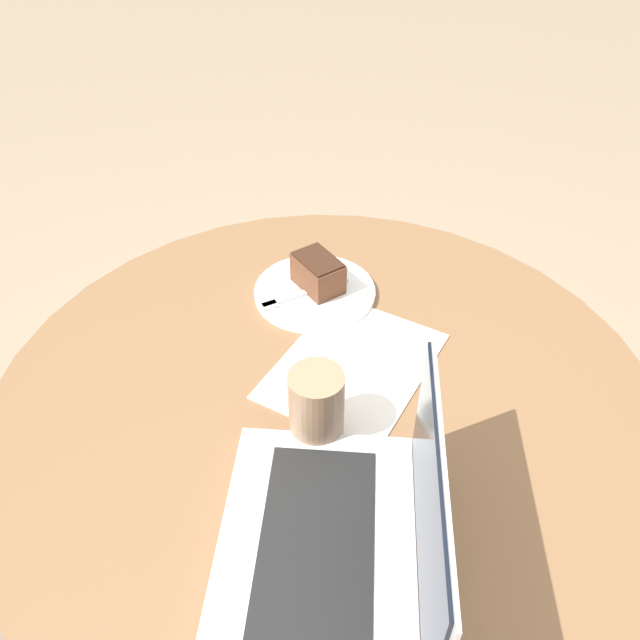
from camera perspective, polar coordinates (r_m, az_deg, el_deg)
The scene contains 8 objects.
ground_plane at distance 1.62m, azimuth 0.37°, elevation -25.35°, with size 12.00×12.00×0.00m, color gray.
dining_table at distance 1.10m, azimuth 0.51°, elevation -12.59°, with size 1.03×1.03×0.78m.
paper_document at distance 1.00m, azimuth 3.08°, elevation -4.15°, with size 0.36×0.34×0.00m.
plate at distance 1.13m, azimuth -0.48°, elevation 2.59°, with size 0.22×0.22×0.01m.
cake_slice at distance 1.12m, azimuth -0.18°, elevation 4.35°, with size 0.11×0.10×0.06m.
fork at distance 1.11m, azimuth -2.19°, elevation 2.25°, with size 0.09×0.16×0.00m.
coffee_glass at distance 0.87m, azimuth -0.34°, elevation -7.84°, with size 0.08×0.08×0.11m.
laptop at distance 0.77m, azimuth 2.06°, elevation -19.52°, with size 0.38×0.29×0.22m.
Camera 1 is at (-0.65, 0.05, 1.49)m, focal length 35.00 mm.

